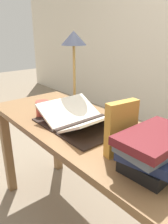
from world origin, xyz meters
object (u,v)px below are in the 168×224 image
Objects in this scene: book_stack_tall at (154,150)px; reading_lamp at (74,46)px; coffee_mug at (43,109)px; open_book at (81,119)px; book_standing_upright at (121,128)px.

reading_lamp is at bearing 163.20° from book_stack_tall.
reading_lamp reaches higher than coffee_mug.
book_stack_tall is at bearing -16.80° from reading_lamp.
reading_lamp is (-0.79, 0.24, 0.32)m from book_stack_tall.
reading_lamp reaches higher than book_stack_tall.
reading_lamp is 4.86× the size of coffee_mug.
reading_lamp reaches higher than open_book.
book_stack_tall is at bearing 9.63° from book_standing_upright.
book_stack_tall is (0.50, -0.06, 0.05)m from open_book.
coffee_mug is (0.04, -0.27, -0.35)m from reading_lamp.
book_stack_tall is 0.61× the size of reading_lamp.
open_book is at bearing 173.30° from book_stack_tall.
book_standing_upright is at bearing -178.61° from book_stack_tall.
reading_lamp reaches higher than book_standing_upright.
open_book is 0.50m from reading_lamp.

